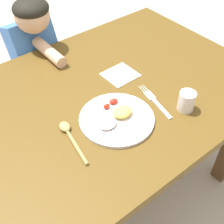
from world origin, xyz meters
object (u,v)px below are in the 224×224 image
object	(u,v)px
plate	(117,118)
spoon	(69,134)
drinking_cup	(187,101)
fork	(156,102)
person	(38,73)

from	to	relation	value
plate	spoon	bearing A→B (deg)	166.51
plate	drinking_cup	size ratio (longest dim) A/B	3.54
drinking_cup	fork	bearing A→B (deg)	123.43
plate	spoon	size ratio (longest dim) A/B	1.32
fork	spoon	distance (m)	0.37
spoon	drinking_cup	world-z (taller)	drinking_cup
spoon	person	bearing A→B (deg)	-7.08
fork	drinking_cup	size ratio (longest dim) A/B	2.72
fork	drinking_cup	xyz separation A→B (m)	(0.06, -0.10, 0.04)
drinking_cup	person	xyz separation A→B (m)	(-0.23, 0.82, -0.24)
person	fork	bearing A→B (deg)	102.73
plate	person	xyz separation A→B (m)	(0.02, 0.70, -0.21)
drinking_cup	person	size ratio (longest dim) A/B	0.08
fork	spoon	size ratio (longest dim) A/B	1.01
plate	person	bearing A→B (deg)	88.58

